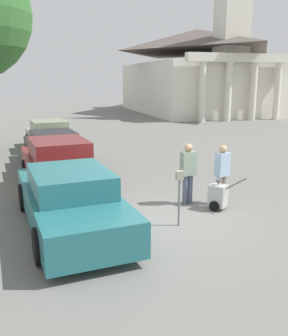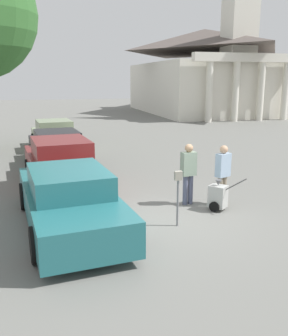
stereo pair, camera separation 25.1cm
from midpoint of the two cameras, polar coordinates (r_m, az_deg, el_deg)
The scene contains 10 objects.
ground_plane at distance 9.54m, azimuth 3.82°, elevation -7.85°, with size 120.00×120.00×0.00m, color slate.
parked_car_teal at distance 9.03m, azimuth -10.65°, elevation -4.72°, with size 2.46×5.45×1.45m.
parked_car_maroon at distance 12.42m, azimuth -11.97°, elevation 0.43°, with size 2.44×5.37×1.60m.
parked_car_black at distance 15.62m, azimuth -12.66°, elevation 2.82°, with size 2.37×4.99×1.44m.
parked_car_sage at distance 19.20m, azimuth -13.17°, elevation 4.72°, with size 2.32×4.79×1.49m.
parking_meter at distance 8.88m, azimuth 6.01°, elevation -3.07°, with size 0.18×0.09×1.36m.
person_worker at distance 10.48m, azimuth 7.46°, elevation -0.35°, with size 0.45×0.29×1.73m.
person_supervisor at distance 10.59m, azimuth 12.59°, elevation -0.52°, with size 0.47×0.37×1.70m.
equipment_cart at distance 10.30m, azimuth 11.89°, elevation -4.23°, with size 0.78×0.88×1.00m.
church at distance 41.08m, azimuth 9.44°, elevation 14.65°, with size 12.05×18.77×19.06m.
Camera 2 is at (-2.79, -8.44, 3.45)m, focal length 40.00 mm.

